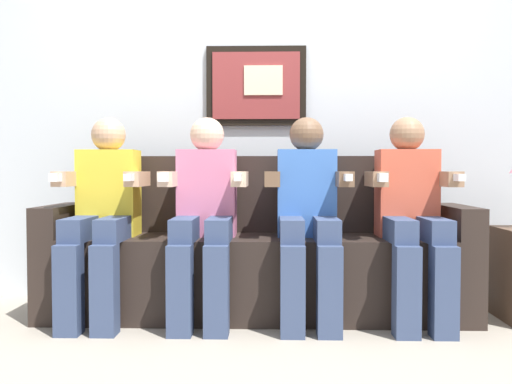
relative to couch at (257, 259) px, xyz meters
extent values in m
plane|color=#9E9384|center=(0.00, -0.33, -0.31)|extent=(6.19, 6.19, 0.00)
cube|color=silver|center=(0.00, 0.44, 0.99)|extent=(4.76, 0.05, 2.60)
cube|color=black|center=(-0.01, 0.40, 1.04)|extent=(0.63, 0.03, 0.50)
cube|color=maroon|center=(-0.01, 0.38, 1.04)|extent=(0.55, 0.02, 0.42)
cube|color=beige|center=(0.03, 0.37, 1.07)|extent=(0.24, 0.02, 0.18)
cube|color=#2D231E|center=(0.00, -0.04, -0.09)|extent=(2.08, 0.58, 0.45)
cube|color=#2D231E|center=(0.00, 0.18, 0.36)|extent=(2.08, 0.14, 0.45)
cube|color=#2D231E|center=(-1.11, -0.04, 0.00)|extent=(0.14, 0.58, 0.62)
cube|color=#2D231E|center=(1.11, -0.04, 0.00)|extent=(0.14, 0.58, 0.62)
cube|color=yellow|center=(-0.83, -0.05, 0.38)|extent=(0.32, 0.20, 0.48)
sphere|color=tan|center=(-0.83, -0.05, 0.70)|extent=(0.19, 0.19, 0.19)
cube|color=#38476B|center=(-0.92, -0.25, 0.20)|extent=(0.12, 0.40, 0.12)
cube|color=#38476B|center=(-0.74, -0.25, 0.20)|extent=(0.12, 0.40, 0.12)
cube|color=#38476B|center=(-0.92, -0.45, -0.09)|extent=(0.12, 0.12, 0.45)
cube|color=#38476B|center=(-0.74, -0.45, -0.09)|extent=(0.12, 0.12, 0.45)
cube|color=tan|center=(-1.02, -0.17, 0.46)|extent=(0.08, 0.28, 0.08)
cube|color=tan|center=(-0.64, -0.17, 0.46)|extent=(0.08, 0.28, 0.08)
cube|color=white|center=(-0.64, -0.33, 0.47)|extent=(0.04, 0.13, 0.04)
cube|color=white|center=(-1.02, -0.33, 0.47)|extent=(0.04, 0.10, 0.04)
cube|color=pink|center=(-0.28, -0.05, 0.38)|extent=(0.32, 0.20, 0.48)
sphere|color=beige|center=(-0.28, -0.05, 0.70)|extent=(0.19, 0.19, 0.19)
cube|color=#38476B|center=(-0.37, -0.25, 0.20)|extent=(0.12, 0.40, 0.12)
cube|color=#38476B|center=(-0.19, -0.25, 0.20)|extent=(0.12, 0.40, 0.12)
cube|color=#38476B|center=(-0.37, -0.45, -0.09)|extent=(0.12, 0.12, 0.45)
cube|color=#38476B|center=(-0.19, -0.45, -0.09)|extent=(0.12, 0.12, 0.45)
cube|color=beige|center=(-0.47, -0.17, 0.46)|extent=(0.08, 0.28, 0.08)
cube|color=beige|center=(-0.09, -0.17, 0.46)|extent=(0.08, 0.28, 0.08)
cube|color=white|center=(-0.09, -0.33, 0.47)|extent=(0.04, 0.13, 0.04)
cube|color=white|center=(-0.47, -0.33, 0.47)|extent=(0.04, 0.10, 0.04)
cube|color=#3F72CC|center=(0.28, -0.05, 0.38)|extent=(0.32, 0.20, 0.48)
sphere|color=brown|center=(0.28, -0.05, 0.70)|extent=(0.19, 0.19, 0.19)
cube|color=#38476B|center=(0.19, -0.25, 0.20)|extent=(0.12, 0.40, 0.12)
cube|color=#38476B|center=(0.37, -0.25, 0.20)|extent=(0.12, 0.40, 0.12)
cube|color=#38476B|center=(0.19, -0.45, -0.09)|extent=(0.12, 0.12, 0.45)
cube|color=#38476B|center=(0.37, -0.45, -0.09)|extent=(0.12, 0.12, 0.45)
cube|color=brown|center=(0.09, -0.17, 0.46)|extent=(0.08, 0.28, 0.08)
cube|color=brown|center=(0.47, -0.17, 0.46)|extent=(0.08, 0.28, 0.08)
cube|color=white|center=(0.47, -0.33, 0.47)|extent=(0.04, 0.13, 0.04)
cube|color=#D8593F|center=(0.83, -0.05, 0.38)|extent=(0.32, 0.20, 0.48)
sphere|color=#9E7556|center=(0.83, -0.05, 0.70)|extent=(0.19, 0.19, 0.19)
cube|color=#38476B|center=(0.74, -0.25, 0.20)|extent=(0.12, 0.40, 0.12)
cube|color=#38476B|center=(0.92, -0.25, 0.20)|extent=(0.12, 0.40, 0.12)
cube|color=#38476B|center=(0.74, -0.45, -0.09)|extent=(0.12, 0.12, 0.45)
cube|color=#38476B|center=(0.92, -0.45, -0.09)|extent=(0.12, 0.12, 0.45)
cube|color=#9E7556|center=(0.64, -0.17, 0.46)|extent=(0.08, 0.28, 0.08)
cube|color=#9E7556|center=(1.02, -0.17, 0.46)|extent=(0.08, 0.28, 0.08)
cube|color=white|center=(1.02, -0.33, 0.47)|extent=(0.04, 0.13, 0.04)
cube|color=white|center=(0.64, -0.33, 0.47)|extent=(0.04, 0.10, 0.04)
camera|label=1|loc=(0.08, -3.18, 0.50)|focal=39.50mm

